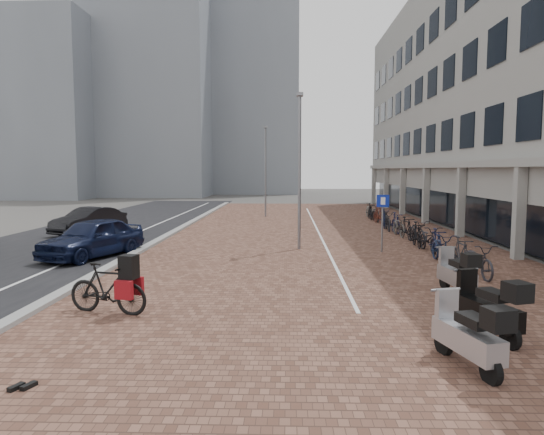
{
  "coord_description": "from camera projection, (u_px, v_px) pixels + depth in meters",
  "views": [
    {
      "loc": [
        0.62,
        -13.88,
        3.21
      ],
      "look_at": [
        0.0,
        6.0,
        1.3
      ],
      "focal_mm": 33.1,
      "sensor_mm": 36.0,
      "label": 1
    }
  ],
  "objects": [
    {
      "name": "ground",
      "position": [
        265.0,
        284.0,
        14.13
      ],
      "size": [
        140.0,
        140.0,
        0.0
      ],
      "primitive_type": "plane",
      "color": "#474442",
      "rests_on": "ground"
    },
    {
      "name": "plaza_brick",
      "position": [
        314.0,
        231.0,
        26.01
      ],
      "size": [
        14.5,
        42.0,
        0.04
      ],
      "primitive_type": "cube",
      "color": "brown",
      "rests_on": "ground"
    },
    {
      "name": "street_asphalt",
      "position": [
        105.0,
        231.0,
        26.35
      ],
      "size": [
        8.0,
        50.0,
        0.03
      ],
      "primitive_type": "cube",
      "color": "black",
      "rests_on": "ground"
    },
    {
      "name": "curb",
      "position": [
        178.0,
        230.0,
        26.22
      ],
      "size": [
        0.35,
        42.0,
        0.14
      ],
      "primitive_type": "cube",
      "color": "gray",
      "rests_on": "ground"
    },
    {
      "name": "lane_line",
      "position": [
        142.0,
        230.0,
        26.29
      ],
      "size": [
        0.12,
        44.0,
        0.0
      ],
      "primitive_type": "cube",
      "color": "white",
      "rests_on": "street_asphalt"
    },
    {
      "name": "parking_line",
      "position": [
        318.0,
        231.0,
        26.0
      ],
      "size": [
        0.1,
        30.0,
        0.0
      ],
      "primitive_type": "cube",
      "color": "white",
      "rests_on": "plaza_brick"
    },
    {
      "name": "office_building",
      "position": [
        502.0,
        78.0,
        28.84
      ],
      "size": [
        8.4,
        40.0,
        15.0
      ],
      "color": "gray",
      "rests_on": "ground"
    },
    {
      "name": "bg_towers",
      "position": [
        167.0,
        82.0,
        61.94
      ],
      "size": [
        33.0,
        23.0,
        32.0
      ],
      "color": "gray",
      "rests_on": "ground"
    },
    {
      "name": "car_navy",
      "position": [
        92.0,
        238.0,
        18.25
      ],
      "size": [
        3.18,
        4.61,
        1.46
      ],
      "primitive_type": "imported",
      "rotation": [
        0.0,
        0.0,
        -0.38
      ],
      "color": "black",
      "rests_on": "ground"
    },
    {
      "name": "car_dark",
      "position": [
        89.0,
        221.0,
        24.93
      ],
      "size": [
        2.88,
        4.27,
        1.33
      ],
      "primitive_type": "imported",
      "rotation": [
        0.0,
        0.0,
        -0.4
      ],
      "color": "black",
      "rests_on": "ground"
    },
    {
      "name": "hero_bike",
      "position": [
        108.0,
        288.0,
        11.09
      ],
      "size": [
        2.0,
        1.0,
        1.36
      ],
      "rotation": [
        0.0,
        0.0,
        1.32
      ],
      "color": "black",
      "rests_on": "ground"
    },
    {
      "name": "shoes",
      "position": [
        22.0,
        388.0,
        7.26
      ],
      "size": [
        0.41,
        0.38,
        0.08
      ],
      "primitive_type": null,
      "rotation": [
        0.0,
        0.0,
        -0.37
      ],
      "color": "black",
      "rests_on": "ground"
    },
    {
      "name": "scooter_front",
      "position": [
        457.0,
        272.0,
        12.74
      ],
      "size": [
        0.77,
        1.81,
        1.2
      ],
      "primitive_type": null,
      "rotation": [
        0.0,
        0.0,
        0.13
      ],
      "color": "gray",
      "rests_on": "ground"
    },
    {
      "name": "scooter_mid",
      "position": [
        487.0,
        306.0,
        9.46
      ],
      "size": [
        1.08,
        1.92,
        1.26
      ],
      "primitive_type": null,
      "rotation": [
        0.0,
        0.0,
        0.3
      ],
      "color": "black",
      "rests_on": "ground"
    },
    {
      "name": "scooter_back",
      "position": [
        467.0,
        333.0,
        8.0
      ],
      "size": [
        0.98,
        1.84,
        1.21
      ],
      "primitive_type": null,
      "rotation": [
        0.0,
        0.0,
        0.26
      ],
      "color": "#ADADB3",
      "rests_on": "ground"
    },
    {
      "name": "parking_sign",
      "position": [
        383.0,
        215.0,
        19.2
      ],
      "size": [
        0.47,
        0.13,
        2.25
      ],
      "rotation": [
        0.0,
        0.0,
        -0.18
      ],
      "color": "slate",
      "rests_on": "ground"
    },
    {
      "name": "lamp_near",
      "position": [
        299.0,
        173.0,
        19.81
      ],
      "size": [
        0.12,
        0.12,
        6.12
      ],
      "primitive_type": "cylinder",
      "color": "gray",
      "rests_on": "ground"
    },
    {
      "name": "lamp_far",
      "position": [
        265.0,
        172.0,
        33.72
      ],
      "size": [
        0.12,
        0.12,
        6.03
      ],
      "primitive_type": "cylinder",
      "color": "slate",
      "rests_on": "ground"
    },
    {
      "name": "bike_row",
      "position": [
        401.0,
        226.0,
        24.04
      ],
      "size": [
        1.23,
        20.42,
        1.05
      ],
      "color": "#222227",
      "rests_on": "ground"
    }
  ]
}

